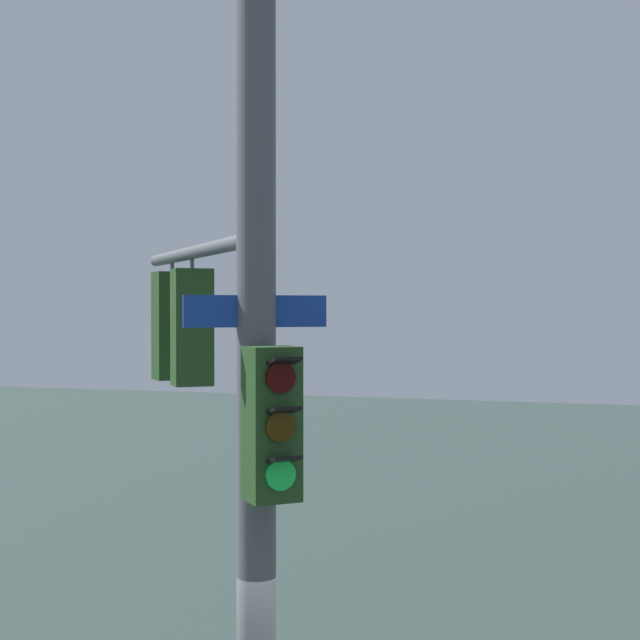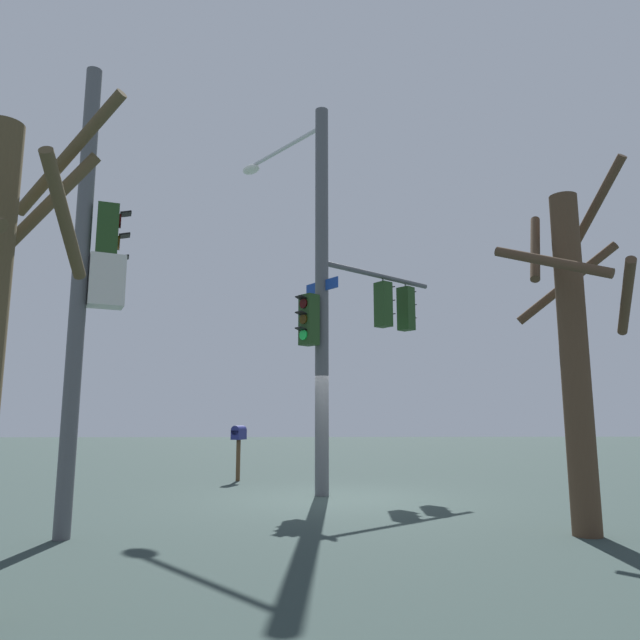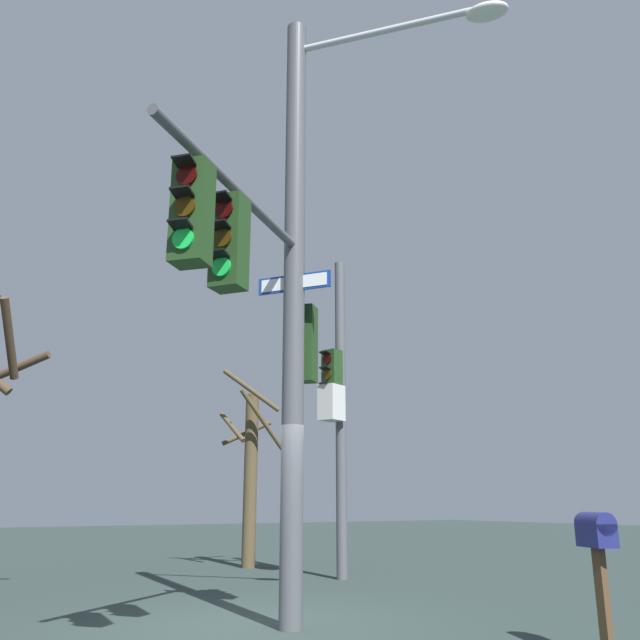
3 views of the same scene
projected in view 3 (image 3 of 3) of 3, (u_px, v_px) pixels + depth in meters
The scene contains 5 objects.
ground_plane at pixel (253, 626), 8.45m from camera, with size 80.00×80.00×0.00m, color #293734.
main_signal_pole_assembly at pixel (289, 267), 8.86m from camera, with size 3.11×5.02×8.71m.
secondary_pole_assembly at pixel (337, 402), 14.41m from camera, with size 0.56×0.76×6.84m.
mailbox at pixel (597, 541), 7.09m from camera, with size 0.50×0.39×1.41m.
bare_tree_behind_pole at pixel (250, 469), 16.60m from camera, with size 1.81×1.78×4.72m.
Camera 3 is at (-8.26, 4.08, 1.50)m, focal length 37.47 mm.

